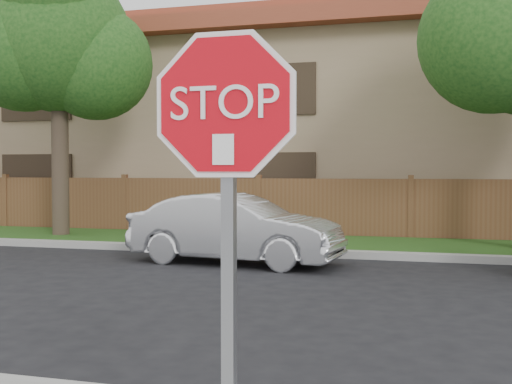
# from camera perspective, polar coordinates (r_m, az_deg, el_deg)

# --- Properties ---
(far_curb) EXTENTS (70.00, 0.30, 0.15)m
(far_curb) POSITION_cam_1_polar(r_m,az_deg,el_deg) (12.58, 14.40, -5.97)
(far_curb) COLOR gray
(far_curb) RESTS_ON ground
(grass_strip) EXTENTS (70.00, 3.00, 0.12)m
(grass_strip) POSITION_cam_1_polar(r_m,az_deg,el_deg) (14.22, 14.45, -5.10)
(grass_strip) COLOR #1E4714
(grass_strip) RESTS_ON ground
(fence) EXTENTS (70.00, 0.12, 1.60)m
(fence) POSITION_cam_1_polar(r_m,az_deg,el_deg) (15.74, 14.52, -1.70)
(fence) COLOR brown
(fence) RESTS_ON ground
(apartment_building) EXTENTS (35.20, 9.20, 7.20)m
(apartment_building) POSITION_cam_1_polar(r_m,az_deg,el_deg) (21.37, 14.67, 6.61)
(apartment_building) COLOR #9C8461
(apartment_building) RESTS_ON ground
(tree_left) EXTENTS (4.80, 3.90, 7.78)m
(tree_left) POSITION_cam_1_polar(r_m,az_deg,el_deg) (16.91, -18.47, 13.58)
(tree_left) COLOR #382B21
(tree_left) RESTS_ON ground
(stop_sign) EXTENTS (1.01, 0.13, 2.55)m
(stop_sign) POSITION_cam_1_polar(r_m,az_deg,el_deg) (2.97, -2.87, 2.10)
(stop_sign) COLOR gray
(stop_sign) RESTS_ON sidewalk_near
(sedan_left) EXTENTS (4.29, 1.95, 1.36)m
(sedan_left) POSITION_cam_1_polar(r_m,az_deg,el_deg) (11.71, -1.97, -3.51)
(sedan_left) COLOR silver
(sedan_left) RESTS_ON ground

